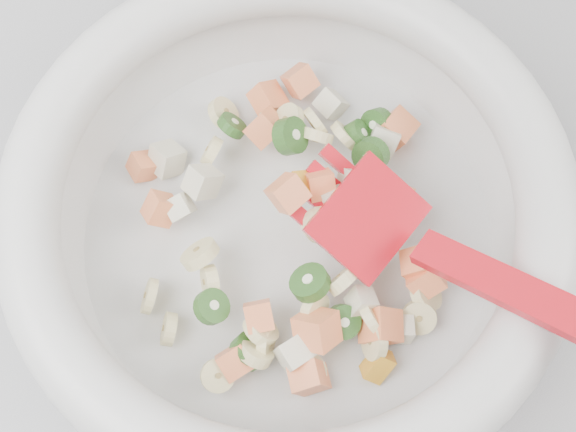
{
  "coord_description": "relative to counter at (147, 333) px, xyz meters",
  "views": [
    {
      "loc": [
        0.2,
        1.24,
        1.42
      ],
      "look_at": [
        0.19,
        1.43,
        0.95
      ],
      "focal_mm": 45.0,
      "sensor_mm": 36.0,
      "label": 1
    }
  ],
  "objects": [
    {
      "name": "mixing_bowl",
      "position": [
        0.19,
        -0.02,
        0.51
      ],
      "size": [
        0.47,
        0.39,
        0.17
      ],
      "color": "silver",
      "rests_on": "counter"
    },
    {
      "name": "counter",
      "position": [
        0.0,
        0.0,
        0.0
      ],
      "size": [
        2.0,
        0.6,
        0.9
      ],
      "primitive_type": "cube",
      "color": "gray",
      "rests_on": "ground"
    }
  ]
}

